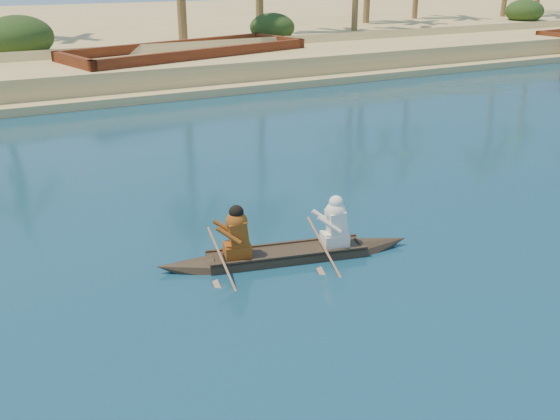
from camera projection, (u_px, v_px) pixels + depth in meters
sandy_embankment at (11, 38)px, 45.95m from camera, size 150.00×51.00×1.50m
shrub_cluster at (40, 54)px, 33.05m from camera, size 100.00×6.00×2.40m
canoe at (287, 246)px, 12.77m from camera, size 5.37×1.87×1.47m
barge_mid at (188, 65)px, 32.38m from camera, size 13.25×7.03×2.10m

